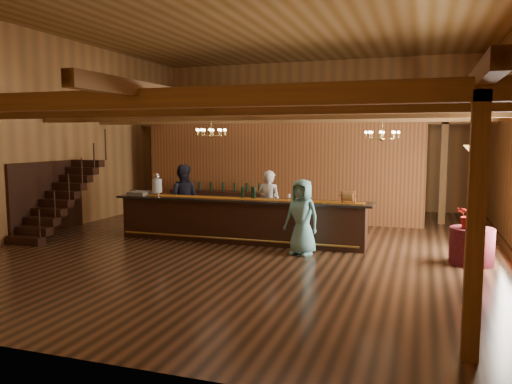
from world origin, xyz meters
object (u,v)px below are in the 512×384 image
(beverage_dispenser, at_px, (157,185))
(raffle_drum, at_px, (348,196))
(tasting_bar, at_px, (239,220))
(backbar_shelf, at_px, (217,205))
(bartender, at_px, (269,204))
(floor_plant, at_px, (350,204))
(chandelier_left, at_px, (211,132))
(guest, at_px, (302,217))
(round_table, at_px, (472,246))
(pendant_lamp, at_px, (476,150))
(chandelier_right, at_px, (382,135))
(staff_second, at_px, (183,198))

(beverage_dispenser, xyz_separation_m, raffle_drum, (5.11, -0.05, -0.11))
(tasting_bar, bearing_deg, backbar_shelf, 121.08)
(bartender, xyz_separation_m, floor_plant, (1.72, 3.01, -0.31))
(raffle_drum, bearing_deg, chandelier_left, 171.79)
(raffle_drum, xyz_separation_m, guest, (-0.92, -0.80, -0.42))
(round_table, distance_m, pendant_lamp, 2.01)
(tasting_bar, relative_size, backbar_shelf, 2.02)
(raffle_drum, xyz_separation_m, chandelier_left, (-3.72, 0.54, 1.51))
(tasting_bar, bearing_deg, beverage_dispenser, 178.68)
(round_table, bearing_deg, chandelier_right, 149.41)
(backbar_shelf, height_order, round_table, backbar_shelf)
(raffle_drum, xyz_separation_m, floor_plant, (-0.45, 3.76, -0.70))
(tasting_bar, distance_m, chandelier_right, 4.10)
(chandelier_right, xyz_separation_m, bartender, (-2.86, 0.11, -1.83))
(backbar_shelf, distance_m, pendant_lamp, 8.48)
(beverage_dispenser, xyz_separation_m, backbar_shelf, (0.41, 3.14, -0.93))
(pendant_lamp, height_order, bartender, pendant_lamp)
(tasting_bar, xyz_separation_m, chandelier_right, (3.43, 0.62, 2.16))
(chandelier_left, distance_m, guest, 3.65)
(pendant_lamp, relative_size, bartender, 0.50)
(floor_plant, bearing_deg, pendant_lamp, -53.97)
(beverage_dispenser, relative_size, bartender, 0.33)
(tasting_bar, distance_m, backbar_shelf, 3.72)
(tasting_bar, height_order, floor_plant, floor_plant)
(backbar_shelf, height_order, floor_plant, floor_plant)
(staff_second, distance_m, guest, 4.09)
(staff_second, bearing_deg, chandelier_right, 162.08)
(guest, bearing_deg, chandelier_left, 171.23)
(chandelier_left, xyz_separation_m, guest, (2.80, -1.34, -1.94))
(tasting_bar, bearing_deg, chandelier_right, 9.59)
(beverage_dispenser, bearing_deg, guest, -11.49)
(round_table, bearing_deg, raffle_drum, 168.66)
(beverage_dispenser, bearing_deg, staff_second, 60.12)
(pendant_lamp, relative_size, staff_second, 0.47)
(tasting_bar, height_order, beverage_dispenser, beverage_dispenser)
(beverage_dispenser, xyz_separation_m, staff_second, (0.40, 0.70, -0.44))
(guest, bearing_deg, chandelier_right, 58.55)
(bartender, bearing_deg, guest, 136.23)
(backbar_shelf, bearing_deg, floor_plant, 13.01)
(backbar_shelf, xyz_separation_m, bartender, (2.52, -2.44, 0.44))
(tasting_bar, height_order, raffle_drum, raffle_drum)
(tasting_bar, bearing_deg, floor_plant, 57.89)
(chandelier_left, relative_size, pendant_lamp, 0.89)
(chandelier_left, relative_size, bartender, 0.44)
(tasting_bar, xyz_separation_m, floor_plant, (2.29, 3.74, 0.02))
(chandelier_right, relative_size, floor_plant, 0.68)
(raffle_drum, xyz_separation_m, round_table, (2.67, -0.54, -0.90))
(beverage_dispenser, distance_m, chandelier_left, 2.03)
(backbar_shelf, relative_size, round_table, 3.69)
(staff_second, xyz_separation_m, guest, (3.79, -1.55, -0.09))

